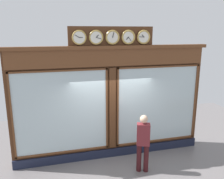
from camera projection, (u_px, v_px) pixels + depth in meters
The scene contains 2 objects.
shop_facade at pixel (111, 102), 7.28m from camera, with size 6.07×0.42×4.03m.
pedestrian at pixel (143, 141), 6.56m from camera, with size 0.41×0.33×1.69m.
Camera 1 is at (1.76, 6.62, 3.89)m, focal length 37.84 mm.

